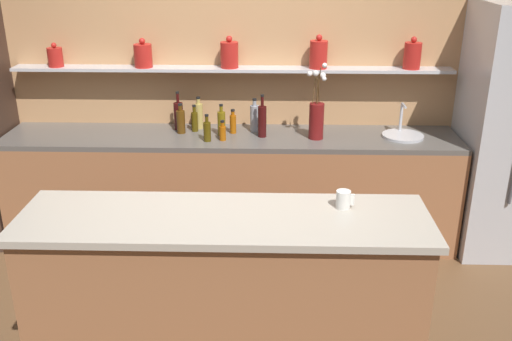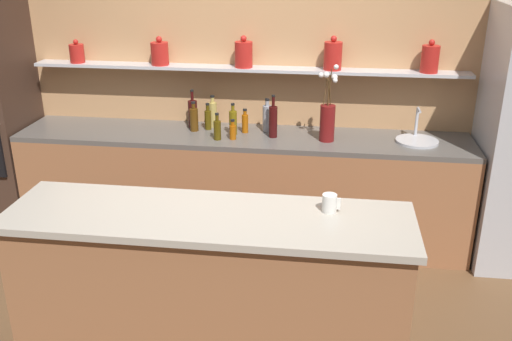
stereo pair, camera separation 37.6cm
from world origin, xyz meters
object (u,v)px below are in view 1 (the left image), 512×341
bottle_oil_7 (195,121)px  bottle_spirit_9 (181,121)px  bottle_spirit_6 (199,115)px  coffee_mug (343,199)px  bottle_wine_2 (179,115)px  bottle_wine_3 (262,121)px  sink_fixture (403,134)px  bottle_sauce_4 (223,132)px  bottle_sauce_8 (233,123)px  flower_vase (317,117)px  bottle_oil_1 (207,131)px  bottle_spirit_0 (255,118)px  bottle_oil_5 (221,123)px

bottle_oil_7 → bottle_spirit_9: (-0.10, -0.05, 0.01)m
bottle_spirit_6 → coffee_mug: (0.99, -1.70, 0.04)m
bottle_wine_2 → bottle_wine_3: (0.69, -0.17, 0.01)m
sink_fixture → bottle_wine_2: bottle_wine_2 is taller
bottle_oil_7 → bottle_sauce_4: bearing=-42.3°
bottle_sauce_8 → bottle_spirit_9: size_ratio=0.81×
bottle_wine_2 → bottle_sauce_8: bottle_wine_2 is taller
bottle_sauce_8 → flower_vase: bearing=-9.9°
bottle_oil_1 → bottle_sauce_4: bottle_oil_1 is taller
bottle_wine_2 → bottle_wine_3: 0.71m
coffee_mug → bottle_spirit_0: bearing=107.9°
bottle_wine_2 → coffee_mug: bottle_wine_2 is taller
bottle_sauce_4 → coffee_mug: size_ratio=1.62×
sink_fixture → coffee_mug: (-0.65, -1.53, 0.13)m
flower_vase → sink_fixture: 0.71m
bottle_wine_2 → bottle_spirit_9: 0.10m
flower_vase → sink_fixture: (0.69, 0.06, -0.16)m
coffee_mug → bottle_sauce_4: bearing=118.8°
bottle_spirit_0 → bottle_wine_3: bearing=-65.6°
flower_vase → bottle_oil_7: bearing=170.9°
sink_fixture → bottle_wine_2: (-1.80, 0.14, 0.10)m
sink_fixture → bottle_spirit_0: size_ratio=1.20×
bottle_spirit_9 → bottle_spirit_6: bearing=45.3°
bottle_spirit_6 → bottle_sauce_8: bottle_spirit_6 is taller
flower_vase → bottle_oil_1: (-0.84, -0.09, -0.09)m
bottle_spirit_6 → bottle_spirit_9: size_ratio=1.09×
bottle_wine_3 → bottle_spirit_9: 0.66m
bottle_wine_3 → bottle_oil_5: (-0.32, 0.02, -0.03)m
bottle_wine_2 → sink_fixture: bearing=-4.5°
bottle_sauce_4 → bottle_oil_5: bottle_oil_5 is taller
bottle_oil_1 → bottle_oil_7: bottle_oil_7 is taller
bottle_spirit_0 → bottle_spirit_9: 0.59m
bottle_oil_5 → bottle_sauce_8: (0.09, 0.06, -0.02)m
sink_fixture → bottle_oil_7: 1.67m
bottle_sauce_4 → bottle_oil_1: bearing=-168.5°
bottle_wine_3 → bottle_sauce_8: (-0.24, 0.08, -0.05)m
bottle_spirit_0 → bottle_wine_3: size_ratio=0.80×
bottle_spirit_0 → bottle_oil_1: bearing=-143.5°
bottle_spirit_6 → bottle_oil_7: bearing=-107.9°
bottle_oil_1 → bottle_oil_5: bearing=55.5°
flower_vase → bottle_oil_5: 0.75m
bottle_spirit_0 → coffee_mug: bearing=-72.1°
bottle_oil_5 → bottle_spirit_9: size_ratio=1.05×
sink_fixture → bottle_oil_5: bottle_oil_5 is taller
bottle_spirit_0 → bottle_oil_7: 0.49m
sink_fixture → bottle_spirit_0: bearing=174.5°
bottle_spirit_0 → bottle_spirit_6: bearing=172.5°
bottle_sauce_8 → bottle_oil_5: bearing=-144.2°
bottle_sauce_4 → bottle_spirit_9: bottle_spirit_9 is taller
bottle_spirit_0 → bottle_wine_3: 0.16m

